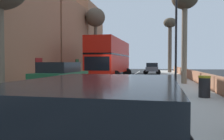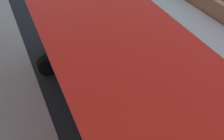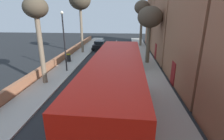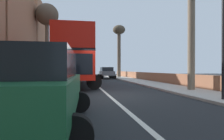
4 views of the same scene
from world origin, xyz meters
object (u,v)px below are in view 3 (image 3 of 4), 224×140
Objects in this scene: parked_car_black_right_0 at (100,44)px; street_tree_left_4 at (150,18)px; street_tree_right_1 at (36,14)px; street_tree_left_2 at (142,9)px; parked_car_green_left_1 at (128,60)px; lamppost_right at (64,37)px; double_decker_bus at (116,88)px; street_tree_right_5 at (80,1)px; litter_bin_right at (69,58)px.

street_tree_left_4 is (-7.52, 8.49, 4.72)m from parked_car_black_right_0.
street_tree_right_1 is 22.69m from street_tree_left_2.
street_tree_left_4 is at bearing -142.98° from street_tree_right_1.
lamppost_right is at bearing 17.31° from parked_car_green_left_1.
parked_car_black_right_0 is 17.23m from street_tree_right_1.
parked_car_green_left_1 is at bearing -162.69° from lamppost_right.
street_tree_right_1 reaches higher than double_decker_bus.
street_tree_right_5 reaches higher than litter_bin_right.
parked_car_black_right_0 is 12.28m from street_tree_left_4.
litter_bin_right is at bearing 51.22° from street_tree_left_2.
parked_car_black_right_0 is at bearing -79.14° from double_decker_bus.
parked_car_green_left_1 is 0.48× the size of street_tree_right_5.
double_decker_bus is 1.44× the size of street_tree_right_1.
parked_car_black_right_0 is 0.47× the size of street_tree_right_5.
double_decker_bus is 1.11× the size of street_tree_right_5.
parked_car_black_right_0 is at bearing -99.43° from street_tree_right_1.
litter_bin_right is at bearing 72.57° from parked_car_black_right_0.
parked_car_green_left_1 reaches higher than litter_bin_right.
street_tree_right_5 is (9.98, 7.06, 1.02)m from street_tree_left_2.
parked_car_black_right_0 is at bearing -107.43° from litter_bin_right.
parked_car_black_right_0 is at bearing -128.09° from street_tree_right_5.
street_tree_right_1 is 0.77× the size of street_tree_right_5.
street_tree_left_2 reaches higher than street_tree_right_1.
lamppost_right is (6.80, 2.12, 2.82)m from parked_car_green_left_1.
parked_car_green_left_1 is 5.70m from street_tree_left_4.
street_tree_right_5 is at bearing -45.77° from parked_car_green_left_1.
parked_car_black_right_0 is at bearing 27.86° from street_tree_left_2.
street_tree_right_1 is (6.89, -5.70, 3.81)m from double_decker_bus.
parked_car_green_left_1 is (-0.80, -11.25, -1.36)m from double_decker_bus.
parked_car_black_right_0 is 0.65× the size of street_tree_left_4.
street_tree_right_5 is 9.47m from litter_bin_right.
street_tree_left_2 reaches higher than parked_car_green_left_1.
street_tree_left_4 is at bearing -139.51° from parked_car_green_left_1.
street_tree_left_2 is at bearing -116.98° from street_tree_right_1.
street_tree_left_4 is 11.56m from street_tree_right_5.
lamppost_right is 5.08m from litter_bin_right.
street_tree_left_2 is 1.34× the size of lamppost_right.
parked_car_black_right_0 is 0.98× the size of parked_car_green_left_1.
litter_bin_right is (7.80, -1.71, -0.36)m from parked_car_green_left_1.
lamppost_right is (-0.89, -3.43, -2.36)m from street_tree_right_1.
street_tree_left_4 is 0.73× the size of street_tree_right_5.
street_tree_right_5 reaches higher than street_tree_left_2.
street_tree_left_4 reaches higher than lamppost_right.
street_tree_right_5 is (7.39, -7.59, 7.06)m from parked_car_green_left_1.
parked_car_black_right_0 is (4.20, -21.89, -1.44)m from double_decker_bus.
street_tree_left_2 is 12.58m from street_tree_left_4.
street_tree_left_4 is (-10.21, -7.70, -0.53)m from street_tree_right_1.
street_tree_right_1 is 12.79m from street_tree_left_4.
street_tree_right_1 is 9.13m from litter_bin_right.
parked_car_black_right_0 is 13.21m from lamppost_right.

